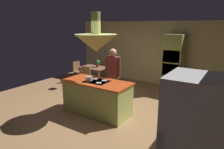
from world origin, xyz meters
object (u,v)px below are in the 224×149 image
object	(u,v)px
chair_facing_island	(85,76)
canister_sugar	(217,92)
microwave_on_counter	(221,79)
chair_at_corner	(78,70)
person_at_island	(113,73)
cooking_pot_on_cooktop	(89,79)
refrigerator	(193,147)
dining_table	(95,69)
kitchen_island	(97,97)
chair_by_back_wall	(104,70)
cup_on_table	(92,66)
potted_plant_on_table	(98,63)
canister_flour	(216,95)
oven_tower	(173,62)

from	to	relation	value
chair_facing_island	canister_sugar	size ratio (longest dim) A/B	4.37
microwave_on_counter	chair_at_corner	bearing A→B (deg)	173.30
person_at_island	cooking_pot_on_cooktop	size ratio (longest dim) A/B	9.67
cooking_pot_on_cooktop	canister_sugar	bearing A→B (deg)	10.57
refrigerator	dining_table	bearing A→B (deg)	139.82
kitchen_island	chair_by_back_wall	world-z (taller)	kitchen_island
person_at_island	cup_on_table	bearing A→B (deg)	145.92
cup_on_table	canister_sugar	world-z (taller)	canister_sugar
chair_at_corner	canister_sugar	distance (m)	5.72
chair_by_back_wall	cooking_pot_on_cooktop	size ratio (longest dim) A/B	4.83
refrigerator	chair_facing_island	world-z (taller)	refrigerator
potted_plant_on_table	canister_flour	world-z (taller)	canister_flour
chair_facing_island	canister_flour	distance (m)	4.73
oven_tower	chair_by_back_wall	bearing A→B (deg)	-169.92
chair_at_corner	cooking_pot_on_cooktop	distance (m)	3.35
chair_facing_island	canister_sugar	distance (m)	4.68
kitchen_island	potted_plant_on_table	xyz separation A→B (m)	(-1.56, 2.10, 0.46)
canister_sugar	chair_facing_island	bearing A→B (deg)	167.28
chair_at_corner	canister_sugar	bearing A→B (deg)	-107.04
person_at_island	cup_on_table	world-z (taller)	person_at_island
cup_on_table	canister_flour	distance (m)	4.82
canister_sugar	microwave_on_counter	xyz separation A→B (m)	(0.00, 1.03, 0.04)
dining_table	potted_plant_on_table	bearing A→B (deg)	-0.79
dining_table	chair_facing_island	xyz separation A→B (m)	(0.00, -0.65, -0.15)
canister_sugar	oven_tower	bearing A→B (deg)	121.74
potted_plant_on_table	chair_by_back_wall	bearing A→B (deg)	102.58
chair_by_back_wall	microwave_on_counter	bearing A→B (deg)	164.19
oven_tower	chair_at_corner	bearing A→B (deg)	-162.88
person_at_island	chair_facing_island	xyz separation A→B (m)	(-1.76, 0.75, -0.50)
chair_facing_island	microwave_on_counter	distance (m)	4.57
refrigerator	chair_by_back_wall	xyz separation A→B (m)	(-4.50, 4.45, -0.42)
dining_table	chair_facing_island	world-z (taller)	chair_facing_island
person_at_island	potted_plant_on_table	distance (m)	2.13
chair_facing_island	chair_at_corner	bearing A→B (deg)	144.65
kitchen_island	microwave_on_counter	size ratio (longest dim) A/B	4.09
person_at_island	canister_sugar	xyz separation A→B (m)	(2.78, -0.27, 0.02)
dining_table	cooking_pot_on_cooktop	bearing A→B (deg)	-55.37
person_at_island	chair_by_back_wall	distance (m)	2.74
oven_tower	canister_sugar	xyz separation A→B (m)	(1.74, -2.81, -0.02)
person_at_island	kitchen_island	bearing A→B (deg)	-94.65
cup_on_table	microwave_on_counter	xyz separation A→B (m)	(4.53, -0.43, 0.26)
person_at_island	canister_sugar	size ratio (longest dim) A/B	8.74
chair_by_back_wall	potted_plant_on_table	xyz separation A→B (m)	(0.14, -0.65, 0.42)
person_at_island	microwave_on_counter	size ratio (longest dim) A/B	3.79
dining_table	canister_flour	size ratio (longest dim) A/B	5.28
chair_at_corner	person_at_island	bearing A→B (deg)	-117.61
chair_facing_island	cooking_pot_on_cooktop	world-z (taller)	cooking_pot_on_cooktop
chair_at_corner	canister_sugar	xyz separation A→B (m)	(5.45, -1.67, 0.52)
refrigerator	chair_at_corner	world-z (taller)	refrigerator
cooking_pot_on_cooktop	refrigerator	bearing A→B (deg)	-27.95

